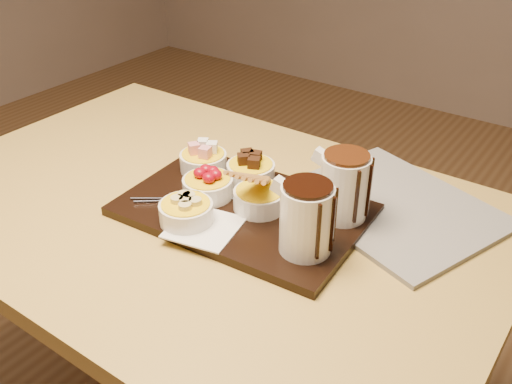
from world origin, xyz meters
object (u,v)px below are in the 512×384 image
Objects in this scene: pitcher_dark_chocolate at (306,220)px; serving_board at (243,210)px; newspaper at (392,206)px; dining_table at (203,243)px; bowl_strawberries at (208,187)px; pitcher_milk_chocolate at (344,187)px.

serving_board is at bearing 160.02° from pitcher_dark_chocolate.
pitcher_dark_chocolate is 0.25m from newspaper.
serving_board is 0.19m from pitcher_dark_chocolate.
dining_table is at bearing 170.11° from pitcher_dark_chocolate.
dining_table is 2.61× the size of serving_board.
pitcher_dark_chocolate is at bearing -6.27° from dining_table.
bowl_strawberries is (-0.08, -0.01, 0.03)m from serving_board.
dining_table is 3.12× the size of newspaper.
newspaper is at bearing 32.93° from dining_table.
bowl_strawberries is 0.27m from pitcher_milk_chocolate.
serving_board is at bearing 7.20° from bowl_strawberries.
newspaper reaches higher than dining_table.
pitcher_milk_chocolate is at bearing -98.90° from newspaper.
pitcher_dark_chocolate is (0.17, -0.05, 0.07)m from serving_board.
pitcher_milk_chocolate reaches higher than dining_table.
pitcher_dark_chocolate is at bearing -94.40° from pitcher_milk_chocolate.
pitcher_dark_chocolate is 1.00× the size of pitcher_milk_chocolate.
pitcher_milk_chocolate reaches higher than bowl_strawberries.
pitcher_dark_chocolate is 0.32× the size of newspaper.
pitcher_dark_chocolate is at bearing -19.98° from serving_board.
newspaper is at bearing 57.99° from pitcher_milk_chocolate.
pitcher_milk_chocolate is at bearing 20.01° from bowl_strawberries.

